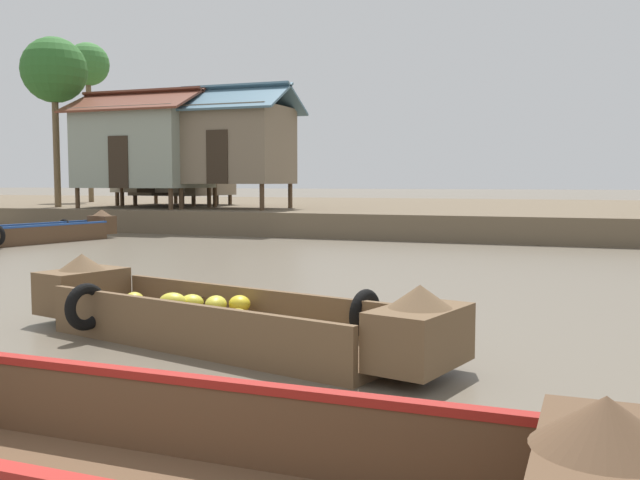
# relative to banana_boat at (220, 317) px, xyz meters

# --- Properties ---
(ground_plane) EXTENTS (300.00, 300.00, 0.00)m
(ground_plane) POSITION_rel_banana_boat_xyz_m (0.83, 5.35, -0.29)
(ground_plane) COLOR #665B4C
(riverbank_strip) EXTENTS (160.00, 20.00, 0.76)m
(riverbank_strip) POSITION_rel_banana_boat_xyz_m (0.83, 23.43, 0.09)
(riverbank_strip) COLOR brown
(riverbank_strip) RESTS_ON ground
(banana_boat) EXTENTS (5.34, 2.27, 0.83)m
(banana_boat) POSITION_rel_banana_boat_xyz_m (0.00, 0.00, 0.00)
(banana_boat) COLOR brown
(banana_boat) RESTS_ON ground
(viewer_boat) EXTENTS (6.30, 1.54, 0.93)m
(viewer_boat) POSITION_rel_banana_boat_xyz_m (0.84, -3.78, -0.00)
(viewer_boat) COLOR brown
(viewer_boat) RESTS_ON ground
(cargo_boat_upstream) EXTENTS (1.84, 5.39, 0.87)m
(cargo_boat_upstream) POSITION_rel_banana_boat_xyz_m (-10.91, 9.18, 0.00)
(cargo_boat_upstream) COLOR brown
(cargo_boat_upstream) RESTS_ON ground
(stilt_house_left) EXTENTS (4.09, 3.59, 3.85)m
(stilt_house_left) POSITION_rel_banana_boat_xyz_m (-12.50, 18.50, 2.37)
(stilt_house_left) COLOR #4C3826
(stilt_house_left) RESTS_ON riverbank_strip
(stilt_house_mid_left) EXTENTS (3.75, 3.84, 3.61)m
(stilt_house_mid_left) POSITION_rel_banana_boat_xyz_m (-11.89, 18.71, 2.11)
(stilt_house_mid_left) COLOR #4C3826
(stilt_house_mid_left) RESTS_ON riverbank_strip
(stilt_house_mid_right) EXTENTS (4.99, 3.51, 4.28)m
(stilt_house_mid_right) POSITION_rel_banana_boat_xyz_m (-11.69, 15.67, 2.69)
(stilt_house_mid_right) COLOR #4C3826
(stilt_house_mid_right) RESTS_ON riverbank_strip
(stilt_house_right) EXTENTS (4.19, 3.27, 4.35)m
(stilt_house_right) POSITION_rel_banana_boat_xyz_m (-8.10, 16.06, 2.77)
(stilt_house_right) COLOR #4C3826
(stilt_house_right) RESTS_ON riverbank_strip
(palm_tree_near) EXTENTS (1.97, 1.97, 7.35)m
(palm_tree_near) POSITION_rel_banana_boat_xyz_m (-18.30, 20.99, 6.70)
(palm_tree_near) COLOR brown
(palm_tree_near) RESTS_ON riverbank_strip
(palm_tree_mid) EXTENTS (2.41, 2.41, 6.29)m
(palm_tree_mid) POSITION_rel_banana_boat_xyz_m (-15.11, 15.05, 5.51)
(palm_tree_mid) COLOR brown
(palm_tree_mid) RESTS_ON riverbank_strip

